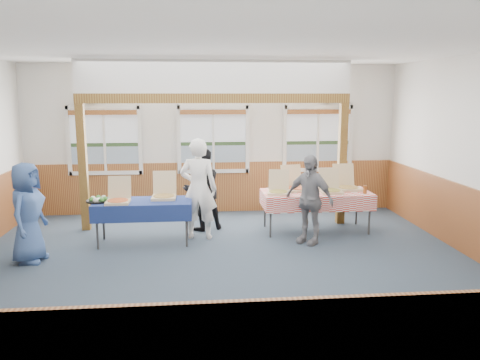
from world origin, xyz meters
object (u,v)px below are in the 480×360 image
at_px(table_left, 143,204).
at_px(woman_white, 198,189).
at_px(table_right, 316,194).
at_px(woman_black, 202,190).
at_px(man_blue, 28,213).
at_px(person_grey, 309,199).

relative_size(table_left, woman_white, 0.95).
height_order(table_left, woman_white, woman_white).
bearing_deg(table_right, woman_black, -163.59).
bearing_deg(man_blue, table_left, -56.67).
relative_size(table_left, table_right, 0.78).
distance_m(table_left, woman_black, 1.28).
bearing_deg(person_grey, man_blue, -129.02).
bearing_deg(woman_black, man_blue, 9.32).
height_order(woman_white, person_grey, woman_white).
xyz_separation_m(table_left, woman_black, (1.03, 0.75, 0.08)).
relative_size(table_right, woman_black, 1.42).
relative_size(table_left, man_blue, 1.11).
bearing_deg(woman_black, woman_white, 62.32).
relative_size(woman_white, person_grey, 1.16).
bearing_deg(person_grey, woman_black, -164.22).
xyz_separation_m(woman_white, person_grey, (1.90, -0.46, -0.13)).
bearing_deg(person_grey, table_right, 111.16).
height_order(woman_black, man_blue, man_blue).
relative_size(table_right, person_grey, 1.42).
bearing_deg(table_left, man_blue, -149.77).
distance_m(man_blue, person_grey, 4.55).
height_order(table_left, man_blue, man_blue).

